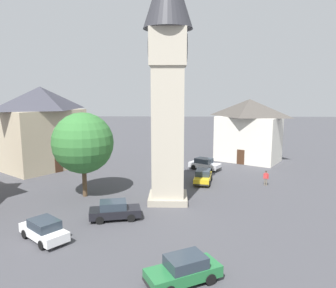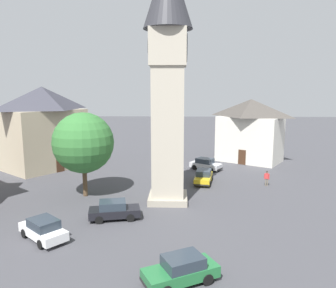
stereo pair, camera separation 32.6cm
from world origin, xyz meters
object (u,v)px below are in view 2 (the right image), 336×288
at_px(pedestrian, 267,177).
at_px(tree, 83,143).
at_px(car_red_corner, 114,210).
at_px(clock_tower, 168,59).
at_px(building_shop_left, 250,130).
at_px(car_black_far, 181,270).
at_px(car_white_side, 206,164).
at_px(car_silver_kerb, 204,177).
at_px(building_terrace_right, 44,127).
at_px(car_blue_kerb, 43,229).

relative_size(pedestrian, tree, 0.20).
bearing_deg(car_red_corner, clock_tower, -42.97).
bearing_deg(pedestrian, building_shop_left, -3.36).
bearing_deg(pedestrian, car_black_far, 152.94).
distance_m(car_white_side, car_black_far, 25.82).
bearing_deg(car_red_corner, car_white_side, -27.30).
xyz_separation_m(car_silver_kerb, car_white_side, (6.29, -0.71, 0.00)).
xyz_separation_m(pedestrian, building_terrace_right, (7.34, 27.62, 4.54)).
height_order(car_blue_kerb, car_white_side, same).
relative_size(car_red_corner, building_shop_left, 0.41).
relative_size(car_silver_kerb, car_red_corner, 0.99).
bearing_deg(car_blue_kerb, car_silver_kerb, -40.32).
xyz_separation_m(clock_tower, tree, (1.18, 8.28, -7.80)).
bearing_deg(building_shop_left, car_blue_kerb, 143.06).
relative_size(car_white_side, car_black_far, 0.98).
height_order(car_blue_kerb, building_shop_left, building_shop_left).
xyz_separation_m(clock_tower, building_shop_left, (18.06, -11.40, -8.49)).
bearing_deg(car_blue_kerb, building_terrace_right, 22.07).
relative_size(clock_tower, car_white_side, 5.14).
bearing_deg(car_red_corner, car_blue_kerb, 132.07).
distance_m(car_red_corner, building_shop_left, 27.76).
distance_m(car_silver_kerb, building_terrace_right, 22.28).
distance_m(car_silver_kerb, building_shop_left, 14.70).
xyz_separation_m(car_blue_kerb, tree, (9.56, -0.20, 4.59)).
relative_size(car_red_corner, building_terrace_right, 0.36).
bearing_deg(clock_tower, car_red_corner, 137.03).
distance_m(car_red_corner, building_terrace_right, 21.87).
height_order(car_blue_kerb, car_red_corner, same).
bearing_deg(car_blue_kerb, building_shop_left, -36.94).
bearing_deg(car_silver_kerb, car_red_corner, 142.94).
bearing_deg(tree, building_shop_left, -49.39).
height_order(car_red_corner, car_white_side, same).
bearing_deg(clock_tower, car_white_side, -19.99).
xyz_separation_m(car_white_side, building_shop_left, (5.68, -6.90, 3.90)).
height_order(car_silver_kerb, car_white_side, same).
bearing_deg(car_silver_kerb, building_terrace_right, 72.67).
relative_size(car_black_far, pedestrian, 2.63).
bearing_deg(pedestrian, tree, 102.10).
height_order(car_black_far, building_shop_left, building_shop_left).
bearing_deg(car_red_corner, building_shop_left, -34.67).
xyz_separation_m(car_white_side, pedestrian, (-7.14, -6.14, 0.25)).
bearing_deg(car_white_side, clock_tower, 160.01).
height_order(clock_tower, building_terrace_right, clock_tower).
height_order(car_silver_kerb, car_black_far, same).
bearing_deg(building_shop_left, car_silver_kerb, 147.58).
xyz_separation_m(car_white_side, tree, (-11.20, 12.79, 4.59)).
relative_size(clock_tower, car_silver_kerb, 5.15).
height_order(car_red_corner, building_shop_left, building_shop_left).
bearing_deg(car_black_far, tree, 33.39).
distance_m(clock_tower, building_terrace_right, 22.45).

